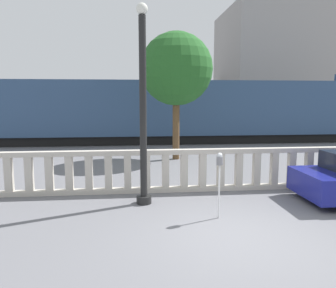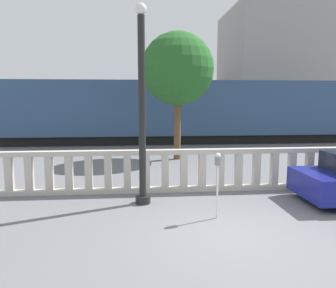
{
  "view_description": "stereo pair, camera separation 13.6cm",
  "coord_description": "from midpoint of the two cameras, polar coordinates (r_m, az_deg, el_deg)",
  "views": [
    {
      "loc": [
        -1.98,
        -6.06,
        2.74
      ],
      "look_at": [
        -0.93,
        4.27,
        1.28
      ],
      "focal_mm": 35.0,
      "sensor_mm": 36.0,
      "label": 1
    },
    {
      "loc": [
        -1.84,
        -6.07,
        2.74
      ],
      "look_at": [
        -0.93,
        4.27,
        1.28
      ],
      "focal_mm": 35.0,
      "sensor_mm": 36.0,
      "label": 2
    }
  ],
  "objects": [
    {
      "name": "train_near",
      "position": [
        20.74,
        7.49,
        5.81
      ],
      "size": [
        24.65,
        3.03,
        4.36
      ],
      "color": "black",
      "rests_on": "ground"
    },
    {
      "name": "ground_plane",
      "position": [
        6.92,
        11.83,
        -15.49
      ],
      "size": [
        160.0,
        160.0,
        0.0
      ],
      "primitive_type": "plane",
      "color": "slate"
    },
    {
      "name": "parking_meter",
      "position": [
        7.48,
        9.19,
        -4.1
      ],
      "size": [
        0.14,
        0.14,
        1.53
      ],
      "color": "silver",
      "rests_on": "ground"
    },
    {
      "name": "building_block",
      "position": [
        36.16,
        21.1,
        12.04
      ],
      "size": [
        13.47,
        9.5,
        11.24
      ],
      "color": "gray",
      "rests_on": "ground"
    },
    {
      "name": "tree_left",
      "position": [
        14.68,
        1.94,
        12.86
      ],
      "size": [
        3.19,
        3.19,
        5.6
      ],
      "color": "brown",
      "rests_on": "ground"
    },
    {
      "name": "lamppost",
      "position": [
        8.34,
        -4.08,
        5.53
      ],
      "size": [
        0.4,
        0.4,
        5.03
      ],
      "color": "black",
      "rests_on": "ground"
    },
    {
      "name": "train_far",
      "position": [
        33.05,
        -6.34,
        6.61
      ],
      "size": [
        24.08,
        3.13,
        4.35
      ],
      "color": "black",
      "rests_on": "ground"
    },
    {
      "name": "balustrade",
      "position": [
        9.76,
        6.37,
        -4.54
      ],
      "size": [
        13.04,
        0.24,
        1.26
      ],
      "color": "#BCB5A8",
      "rests_on": "ground"
    }
  ]
}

